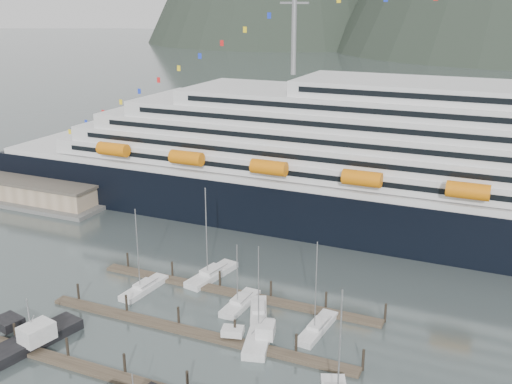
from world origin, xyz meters
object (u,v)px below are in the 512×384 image
at_px(trawler_a, 31,339).
at_px(warehouse, 29,186).
at_px(sailboat_b, 144,288).
at_px(sailboat_d, 317,328).
at_px(sailboat_f, 240,304).
at_px(sailboat_e, 212,275).
at_px(sailboat_c, 258,312).
at_px(cruise_ship, 491,183).
at_px(trawler_e, 258,337).

bearing_deg(trawler_a, warehouse, 56.20).
distance_m(sailboat_b, trawler_a, 20.35).
height_order(sailboat_d, sailboat_f, sailboat_d).
xyz_separation_m(sailboat_b, sailboat_e, (7.72, 8.72, 0.03)).
bearing_deg(sailboat_e, sailboat_d, -103.04).
distance_m(sailboat_c, sailboat_f, 3.77).
height_order(sailboat_b, sailboat_f, sailboat_b).
relative_size(warehouse, sailboat_c, 3.91).
xyz_separation_m(sailboat_b, trawler_a, (-4.90, -19.75, 0.54)).
xyz_separation_m(warehouse, sailboat_f, (69.65, -29.12, -1.84)).
distance_m(warehouse, sailboat_f, 75.52).
height_order(cruise_ship, sailboat_d, cruise_ship).
bearing_deg(cruise_ship, warehouse, -172.77).
bearing_deg(sailboat_c, trawler_e, 179.58).
bearing_deg(sailboat_e, sailboat_c, -114.12).
bearing_deg(warehouse, sailboat_e, -19.85).
bearing_deg(sailboat_f, sailboat_c, -105.81).
bearing_deg(cruise_ship, sailboat_c, -123.66).
xyz_separation_m(warehouse, trawler_a, (48.33, -50.47, -1.28)).
xyz_separation_m(cruise_ship, sailboat_c, (-28.79, -43.24, -11.64)).
bearing_deg(trawler_a, sailboat_e, -11.48).
xyz_separation_m(sailboat_c, sailboat_d, (9.51, -0.93, 0.01)).
bearing_deg(trawler_a, sailboat_d, -48.34).
relative_size(sailboat_e, sailboat_f, 1.52).
bearing_deg(sailboat_b, sailboat_d, -85.89).
xyz_separation_m(cruise_ship, sailboat_b, (-48.80, -43.67, -11.61)).
xyz_separation_m(sailboat_b, trawler_e, (22.98, -6.62, 0.39)).
bearing_deg(sailboat_d, cruise_ship, -18.47).
height_order(sailboat_c, trawler_a, sailboat_c).
relative_size(trawler_a, trawler_e, 1.47).
distance_m(sailboat_c, trawler_e, 7.67).
bearing_deg(sailboat_b, sailboat_c, -83.68).
height_order(cruise_ship, warehouse, cruise_ship).
height_order(cruise_ship, trawler_e, cruise_ship).
bearing_deg(sailboat_f, warehouse, 69.71).
bearing_deg(sailboat_e, sailboat_f, -119.36).
xyz_separation_m(cruise_ship, trawler_a, (-53.69, -63.41, -11.07)).
height_order(warehouse, sailboat_c, sailboat_c).
height_order(trawler_a, trawler_e, trawler_a).
relative_size(sailboat_c, trawler_e, 1.18).
bearing_deg(warehouse, sailboat_c, -22.47).
height_order(sailboat_c, trawler_e, sailboat_c).
relative_size(sailboat_f, trawler_a, 0.75).
distance_m(cruise_ship, sailboat_e, 55.16).
xyz_separation_m(sailboat_f, trawler_a, (-21.32, -21.36, 0.56)).
height_order(warehouse, sailboat_d, sailboat_d).
xyz_separation_m(sailboat_c, trawler_a, (-24.90, -20.18, 0.57)).
bearing_deg(trawler_a, sailboat_f, -32.51).
distance_m(warehouse, trawler_e, 84.88).
relative_size(sailboat_b, sailboat_c, 1.25).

